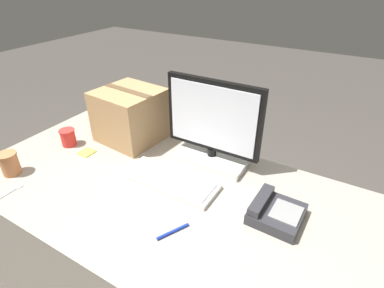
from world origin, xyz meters
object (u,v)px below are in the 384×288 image
Objects in this scene: spoon at (13,191)px; pen_marker at (173,231)px; monitor at (213,130)px; keyboard at (170,180)px; desk_phone at (275,212)px; paper_cup_right at (68,137)px; paper_cup_left at (10,164)px; sticky_note_pad at (87,152)px; cardboard_box at (130,115)px.

pen_marker is (0.73, 0.16, 0.00)m from spoon.
monitor reaches higher than keyboard.
desk_phone is 1.12m from paper_cup_right.
keyboard is 4.01× the size of paper_cup_left.
monitor is at bearing 36.77° from paper_cup_left.
pen_marker is 0.72m from sticky_note_pad.
spoon is at bearing -144.45° from keyboard.
desk_phone is 1.20m from paper_cup_left.
cardboard_box is at bearing -177.82° from monitor.
spoon is (-1.03, -0.42, -0.03)m from desk_phone.
sticky_note_pad is (-0.69, 0.22, -0.00)m from pen_marker.
desk_phone is (0.39, -0.23, -0.14)m from monitor.
paper_cup_right is (-0.66, -0.00, 0.03)m from keyboard.
desk_phone is 0.98m from sticky_note_pad.
sticky_note_pad is (0.16, 0.30, -0.05)m from paper_cup_left.
keyboard is 2.23× the size of desk_phone.
sticky_note_pad is at bearing -112.95° from cardboard_box.
desk_phone reaches higher than keyboard.
paper_cup_right reaches higher than desk_phone.
desk_phone is 0.91m from cardboard_box.
monitor reaches higher than paper_cup_right.
paper_cup_left is (-0.76, -0.57, -0.12)m from monitor.
cardboard_box reaches higher than desk_phone.
desk_phone is at bearing -30.05° from monitor.
desk_phone is at bearing 2.29° from sticky_note_pad.
spoon is 0.44× the size of cardboard_box.
monitor is 0.47m from desk_phone.
pen_marker is (-0.30, -0.26, -0.02)m from desk_phone.
desk_phone is at bearing 16.54° from paper_cup_left.
desk_phone reaches higher than pen_marker.
paper_cup_left is (-0.68, -0.32, 0.04)m from keyboard.
monitor is at bearing 2.18° from cardboard_box.
sticky_note_pad is at bearing -155.98° from monitor.
pen_marker is (0.58, -0.47, -0.13)m from cardboard_box.
sticky_note_pad is (0.04, 0.38, 0.00)m from spoon.
paper_cup_right is (0.02, 0.31, -0.01)m from paper_cup_left.
spoon is 0.66m from cardboard_box.
paper_cup_left reaches higher than pen_marker.
monitor reaches higher than sticky_note_pad.
paper_cup_left reaches higher than keyboard.
paper_cup_right is at bearing -179.35° from keyboard.
monitor is 0.52m from pen_marker.
desk_phone reaches higher than sticky_note_pad.
spoon is at bearing -33.21° from paper_cup_left.
desk_phone is 1.61× the size of pen_marker.
paper_cup_right is at bearing 175.57° from sticky_note_pad.
paper_cup_left is 0.90× the size of pen_marker.
sticky_note_pad is (-0.10, -0.25, -0.14)m from cardboard_box.
keyboard is at bearing -175.03° from desk_phone.
monitor is at bearing 151.92° from desk_phone.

